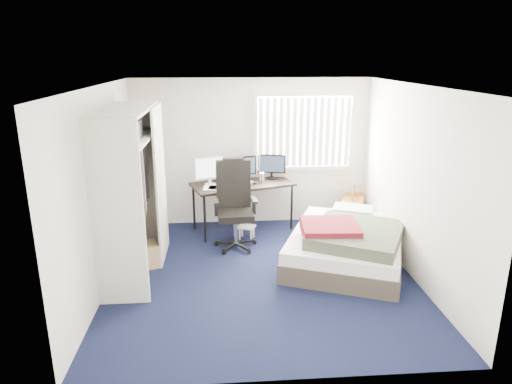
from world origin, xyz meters
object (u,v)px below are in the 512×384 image
at_px(desk, 242,182).
at_px(nightstand, 353,201).
at_px(bed, 347,243).
at_px(office_chair, 235,213).

height_order(desk, nightstand, desk).
relative_size(desk, bed, 0.74).
height_order(desk, bed, desk).
bearing_deg(bed, nightstand, 71.20).
bearing_deg(office_chair, nightstand, 19.83).
height_order(nightstand, bed, nightstand).
distance_m(office_chair, bed, 1.75).
xyz_separation_m(desk, office_chair, (-0.15, -0.71, -0.31)).
relative_size(desk, nightstand, 2.25).
bearing_deg(nightstand, bed, -108.80).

